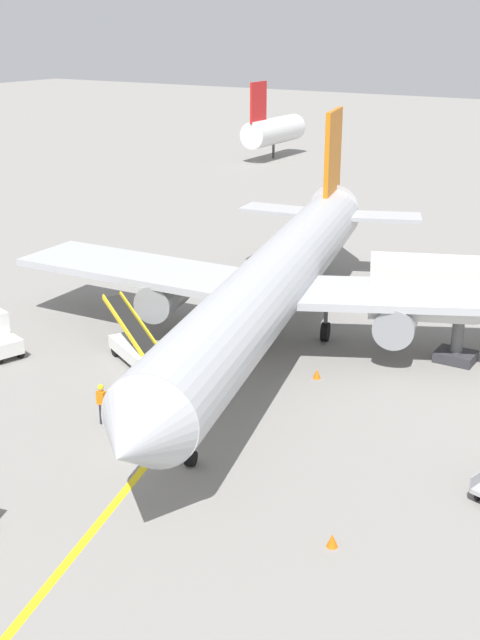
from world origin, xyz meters
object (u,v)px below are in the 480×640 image
(safety_cone_nose_right, at_px, (332,540))
(safety_cone_wingtip_left, at_px, (317,374))
(airliner, at_px, (276,280))
(ground_crew_marshaller, at_px, (102,403))
(belt_loader_forward_hold, at_px, (138,346))

(safety_cone_nose_right, bearing_deg, safety_cone_wingtip_left, 119.03)
(airliner, bearing_deg, ground_crew_marshaller, -99.36)
(ground_crew_marshaller, relative_size, safety_cone_nose_right, 3.86)
(belt_loader_forward_hold, distance_m, ground_crew_marshaller, 6.30)
(belt_loader_forward_hold, distance_m, safety_cone_nose_right, 16.34)
(belt_loader_forward_hold, relative_size, safety_cone_nose_right, 11.39)
(ground_crew_marshaller, distance_m, safety_cone_wingtip_left, 9.98)
(belt_loader_forward_hold, relative_size, safety_cone_wingtip_left, 11.39)
(belt_loader_forward_hold, bearing_deg, safety_cone_nose_right, -30.21)
(airliner, distance_m, safety_cone_nose_right, 16.76)
(airliner, relative_size, ground_crew_marshaller, 20.49)
(airliner, relative_size, safety_cone_wingtip_left, 79.17)
(safety_cone_nose_right, bearing_deg, ground_crew_marshaller, 167.40)
(safety_cone_nose_right, relative_size, safety_cone_wingtip_left, 1.00)
(belt_loader_forward_hold, xyz_separation_m, safety_cone_wingtip_left, (8.01, 2.76, -0.56))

